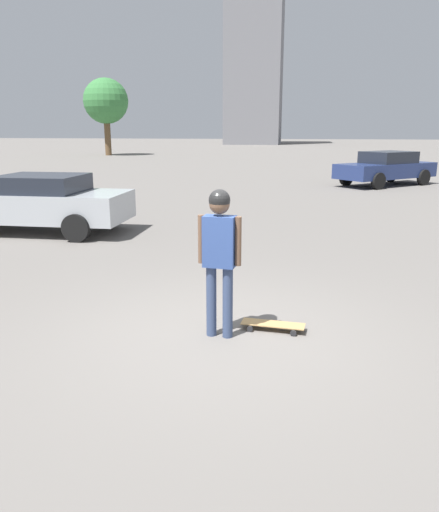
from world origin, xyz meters
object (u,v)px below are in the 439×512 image
(skateboard, at_px, (273,325))
(car_parked_near, at_px, (40,202))
(car_parked_far, at_px, (386,168))
(person, at_px, (220,246))

(skateboard, height_order, car_parked_near, car_parked_near)
(car_parked_near, height_order, car_parked_far, car_parked_far)
(car_parked_near, relative_size, car_parked_far, 0.90)
(skateboard, distance_m, car_parked_far, 17.58)
(car_parked_far, bearing_deg, car_parked_near, 9.01)
(skateboard, height_order, car_parked_far, car_parked_far)
(person, bearing_deg, car_parked_near, 140.24)
(skateboard, xyz_separation_m, car_parked_near, (5.89, -5.22, 0.66))
(car_parked_near, bearing_deg, person, 133.33)
(car_parked_near, xyz_separation_m, car_parked_far, (-9.88, -11.89, 0.04))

